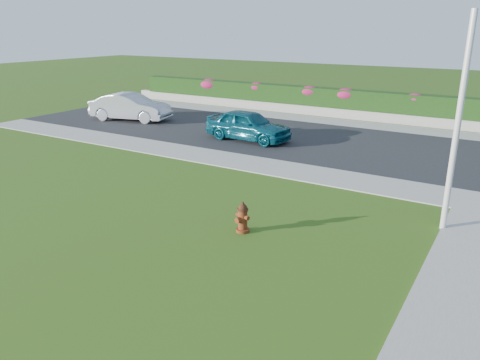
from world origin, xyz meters
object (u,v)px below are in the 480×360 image
Objects in this scene: fire_hydrant at (243,218)px; utility_pole at (457,127)px; sedan_silver at (130,107)px; sedan_teal at (248,125)px.

utility_pole is (4.60, 3.05, 2.45)m from fire_hydrant.
fire_hydrant is at bearing -146.40° from utility_pole.
fire_hydrant is at bearing -139.48° from sedan_silver.
utility_pole is (9.82, -6.12, 2.09)m from sedan_teal.
sedan_silver reaches higher than sedan_teal.
fire_hydrant is 0.15× the size of utility_pole.
utility_pole is (18.23, -6.85, 2.04)m from sedan_silver.
sedan_teal is 0.74× the size of utility_pole.
utility_pole reaches higher than fire_hydrant.
sedan_silver is (-8.41, 0.74, 0.05)m from sedan_teal.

